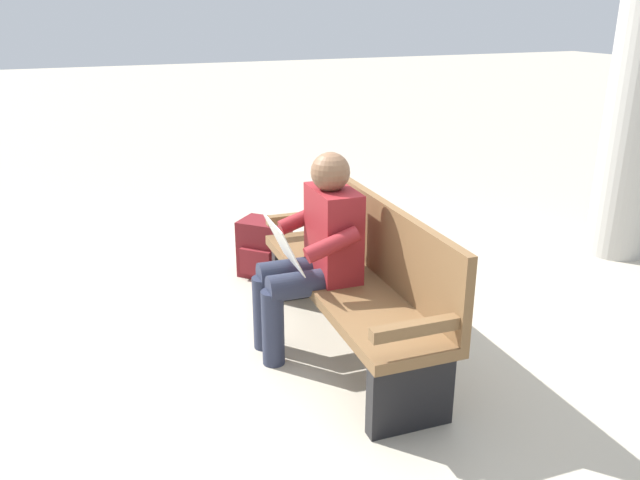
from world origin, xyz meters
name	(u,v)px	position (x,y,z in m)	size (l,w,h in m)	color
ground_plane	(347,350)	(0.00, 0.00, 0.00)	(40.00, 40.00, 0.00)	#B7AD99
bench_near	(359,277)	(0.00, -0.07, 0.46)	(1.82, 0.55, 0.90)	brown
person_seated	(315,249)	(0.11, 0.16, 0.63)	(0.58, 0.58, 1.18)	maroon
backpack	(264,248)	(1.28, 0.11, 0.21)	(0.43, 0.43, 0.43)	maroon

